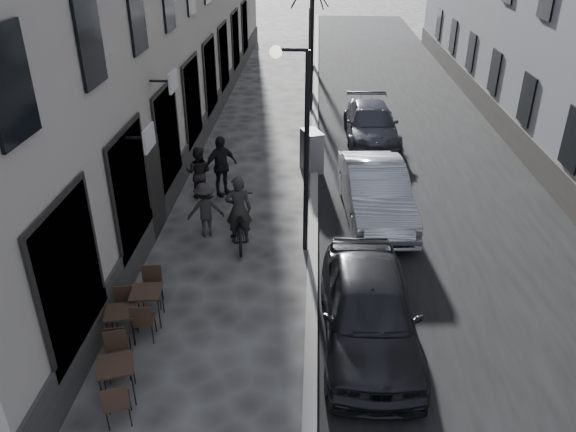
# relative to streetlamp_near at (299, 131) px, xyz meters

# --- Properties ---
(road) EXTENTS (7.30, 60.00, 0.00)m
(road) POSITION_rel_streetlamp_near_xyz_m (4.02, 10.00, -3.16)
(road) COLOR black
(road) RESTS_ON ground
(kerb) EXTENTS (0.25, 60.00, 0.12)m
(kerb) POSITION_rel_streetlamp_near_xyz_m (0.37, 10.00, -3.10)
(kerb) COLOR gray
(kerb) RESTS_ON ground
(streetlamp_near) EXTENTS (0.90, 0.28, 5.09)m
(streetlamp_near) POSITION_rel_streetlamp_near_xyz_m (0.00, 0.00, 0.00)
(streetlamp_near) COLOR black
(streetlamp_near) RESTS_ON ground
(streetlamp_far) EXTENTS (0.90, 0.28, 5.09)m
(streetlamp_far) POSITION_rel_streetlamp_near_xyz_m (0.00, 12.00, 0.00)
(streetlamp_far) COLOR black
(streetlamp_far) RESTS_ON ground
(bistro_set_a) EXTENTS (0.86, 1.57, 0.89)m
(bistro_set_a) POSITION_rel_streetlamp_near_xyz_m (-2.98, -5.22, -2.70)
(bistro_set_a) COLOR black
(bistro_set_a) RESTS_ON ground
(bistro_set_b) EXTENTS (0.67, 1.43, 0.82)m
(bistro_set_b) POSITION_rel_streetlamp_near_xyz_m (-3.39, -3.68, -2.74)
(bistro_set_b) COLOR black
(bistro_set_b) RESTS_ON ground
(bistro_set_c) EXTENTS (0.69, 1.57, 0.90)m
(bistro_set_c) POSITION_rel_streetlamp_near_xyz_m (-3.02, -3.09, -2.70)
(bistro_set_c) COLOR black
(bistro_set_c) RESTS_ON ground
(utility_cabinet) EXTENTS (0.83, 1.05, 1.38)m
(utility_cabinet) POSITION_rel_streetlamp_near_xyz_m (0.27, 5.13, -2.47)
(utility_cabinet) COLOR slate
(utility_cabinet) RESTS_ON ground
(bicycle) EXTENTS (1.05, 2.24, 1.13)m
(bicycle) POSITION_rel_streetlamp_near_xyz_m (-1.55, 0.32, -2.59)
(bicycle) COLOR black
(bicycle) RESTS_ON ground
(cyclist_rider) EXTENTS (0.73, 0.53, 1.85)m
(cyclist_rider) POSITION_rel_streetlamp_near_xyz_m (-1.55, 0.32, -2.23)
(cyclist_rider) COLOR #2A2724
(cyclist_rider) RESTS_ON ground
(pedestrian_near) EXTENTS (0.85, 0.70, 1.62)m
(pedestrian_near) POSITION_rel_streetlamp_near_xyz_m (-3.07, 2.90, -2.35)
(pedestrian_near) COLOR #262421
(pedestrian_near) RESTS_ON ground
(pedestrian_mid) EXTENTS (1.08, 0.79, 1.50)m
(pedestrian_mid) POSITION_rel_streetlamp_near_xyz_m (-2.47, 0.62, -2.41)
(pedestrian_mid) COLOR #2D2927
(pedestrian_mid) RESTS_ON ground
(pedestrian_far) EXTENTS (1.13, 1.06, 1.87)m
(pedestrian_far) POSITION_rel_streetlamp_near_xyz_m (-2.44, 3.12, -2.22)
(pedestrian_far) COLOR black
(pedestrian_far) RESTS_ON ground
(car_near) EXTENTS (1.91, 4.59, 1.55)m
(car_near) POSITION_rel_streetlamp_near_xyz_m (1.49, -3.49, -2.38)
(car_near) COLOR black
(car_near) RESTS_ON ground
(car_mid) EXTENTS (1.98, 4.81, 1.55)m
(car_mid) POSITION_rel_streetlamp_near_xyz_m (2.08, 1.87, -2.39)
(car_mid) COLOR #9FA2A7
(car_mid) RESTS_ON ground
(car_far) EXTENTS (1.98, 4.70, 1.35)m
(car_far) POSITION_rel_streetlamp_near_xyz_m (2.47, 8.07, -2.48)
(car_far) COLOR #373941
(car_far) RESTS_ON ground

